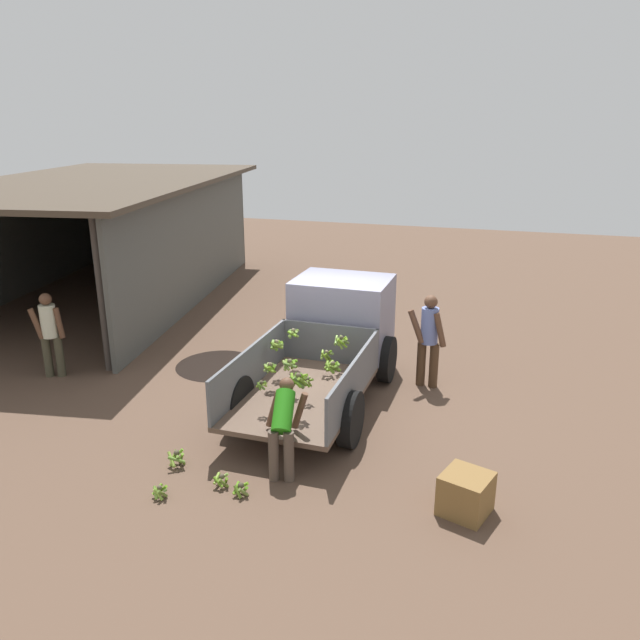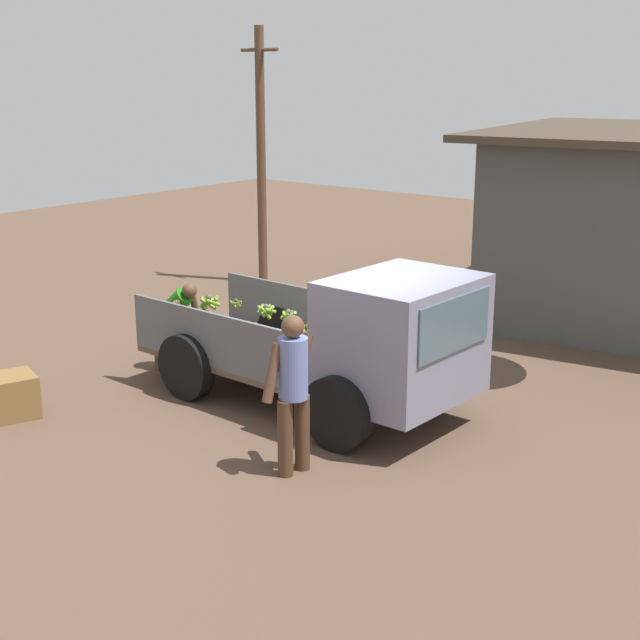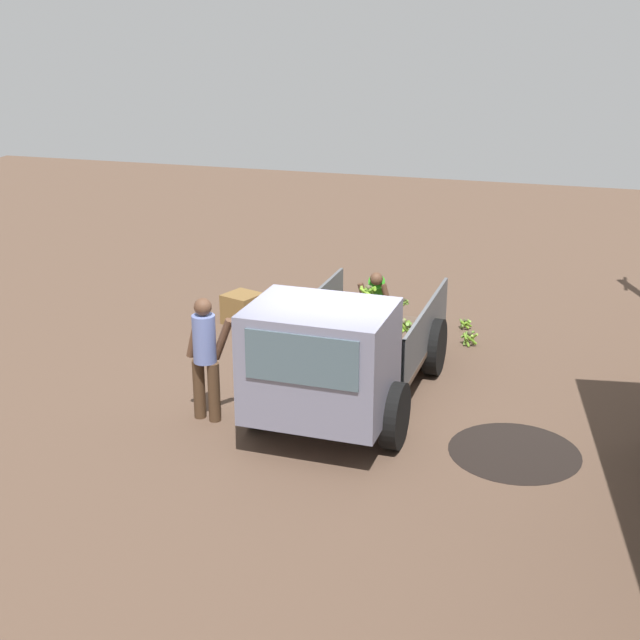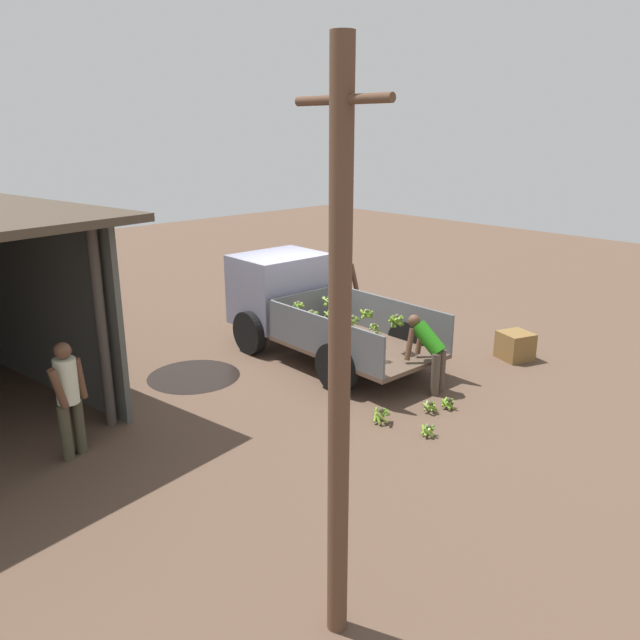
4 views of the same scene
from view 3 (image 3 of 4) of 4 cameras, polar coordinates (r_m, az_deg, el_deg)
name	(u,v)px [view 3 (image 3 of 4)]	position (r m, az deg, el deg)	size (l,w,h in m)	color
ground	(341,418)	(12.42, 1.38, -6.29)	(36.00, 36.00, 0.00)	brown
mud_patch_0	(514,452)	(11.80, 12.33, -8.26)	(1.69, 1.69, 0.01)	black
cargo_truck	(332,359)	(11.80, 0.80, -2.49)	(4.59, 2.21, 1.88)	brown
person_foreground_visitor	(205,353)	(12.12, -7.35, -2.11)	(0.37, 0.75, 1.76)	#47311F
person_worker_loading	(377,299)	(14.90, 3.68, 1.38)	(0.72, 0.63, 1.32)	#4E4035
banana_bunch_on_ground_0	(405,324)	(15.70, 5.48, -0.26)	(0.22, 0.22, 0.20)	#403A2A
banana_bunch_on_ground_1	(470,337)	(15.13, 9.55, -1.10)	(0.30, 0.31, 0.25)	#4B4330
banana_bunch_on_ground_2	(423,328)	(15.53, 6.61, -0.50)	(0.24, 0.22, 0.20)	#443E2C
banana_bunch_on_ground_3	(465,323)	(15.88, 9.29, -0.21)	(0.23, 0.24, 0.19)	#4D4532
wooden_crate_0	(242,308)	(15.98, -4.99, 0.74)	(0.57, 0.57, 0.54)	brown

